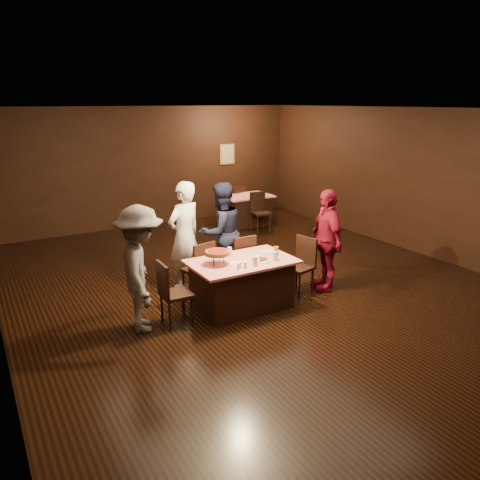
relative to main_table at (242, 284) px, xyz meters
name	(u,v)px	position (x,y,z in m)	size (l,w,h in m)	color
room	(256,164)	(0.65, 0.64, 1.75)	(10.00, 10.04, 3.02)	black
main_table	(242,284)	(0.00, 0.00, 0.00)	(1.60, 1.00, 0.77)	red
back_table	(246,210)	(2.72, 4.35, 0.00)	(1.30, 0.90, 0.77)	red
chair_far_left	(198,269)	(-0.40, 0.75, 0.09)	(0.42, 0.42, 0.95)	black
chair_far_right	(240,261)	(0.40, 0.75, 0.09)	(0.42, 0.42, 0.95)	black
chair_end_left	(176,293)	(-1.10, 0.00, 0.09)	(0.42, 0.42, 0.95)	black
chair_end_right	(299,266)	(1.10, 0.00, 0.09)	(0.42, 0.42, 0.95)	black
chair_back_near	(261,212)	(2.72, 3.65, 0.09)	(0.42, 0.42, 0.95)	black
chair_back_far	(235,203)	(2.72, 4.95, 0.09)	(0.42, 0.42, 0.95)	black
diner_white_jacket	(185,236)	(-0.42, 1.20, 0.54)	(0.68, 0.44, 1.86)	white
diner_navy_hoodie	(221,232)	(0.28, 1.20, 0.50)	(0.86, 0.67, 1.78)	#181B33
diner_grey_knit	(141,269)	(-1.57, 0.08, 0.51)	(1.16, 0.66, 1.79)	#5C5C62
diner_red_shirt	(326,240)	(1.62, -0.07, 0.48)	(1.02, 0.42, 1.74)	maroon
pizza_stand	(217,253)	(-0.40, 0.05, 0.57)	(0.38, 0.38, 0.22)	black
plate_with_slice	(262,260)	(0.25, -0.18, 0.41)	(0.25, 0.25, 0.06)	white
plate_empty	(266,252)	(0.55, 0.15, 0.39)	(0.25, 0.25, 0.01)	white
glass_front_left	(255,261)	(0.05, -0.30, 0.46)	(0.08, 0.08, 0.14)	silver
glass_front_right	(275,256)	(0.45, -0.25, 0.46)	(0.08, 0.08, 0.14)	silver
glass_amber	(276,251)	(0.60, -0.05, 0.46)	(0.08, 0.08, 0.14)	#BF7F26
glass_back	(229,251)	(-0.05, 0.30, 0.46)	(0.08, 0.08, 0.14)	silver
condiments	(241,265)	(-0.18, -0.28, 0.43)	(0.17, 0.10, 0.09)	silver
napkin_center	(258,257)	(0.30, 0.00, 0.39)	(0.16, 0.16, 0.01)	white
napkin_left	(235,263)	(-0.15, -0.05, 0.39)	(0.16, 0.16, 0.01)	white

